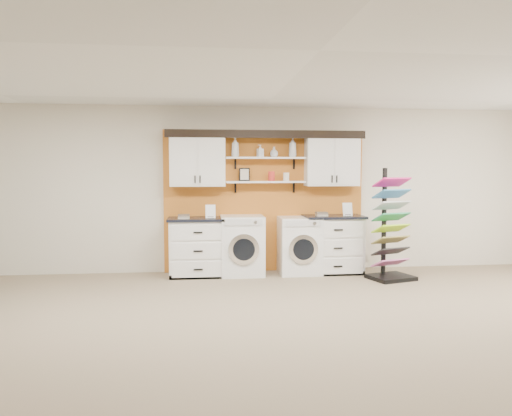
{
  "coord_description": "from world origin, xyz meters",
  "views": [
    {
      "loc": [
        -1.08,
        -4.48,
        1.73
      ],
      "look_at": [
        -0.33,
        2.3,
        1.21
      ],
      "focal_mm": 35.0,
      "sensor_mm": 36.0,
      "label": 1
    }
  ],
  "objects": [
    {
      "name": "shelf_lower",
      "position": [
        0.0,
        3.8,
        1.53
      ],
      "size": [
        1.32,
        0.28,
        0.03
      ],
      "primitive_type": "cube",
      "color": "white",
      "rests_on": "wall_back"
    },
    {
      "name": "canister_cream",
      "position": [
        0.35,
        3.8,
        1.61
      ],
      "size": [
        0.1,
        0.1,
        0.14
      ],
      "primitive_type": "cylinder",
      "color": "silver",
      "rests_on": "shelf_lower"
    },
    {
      "name": "ceiling",
      "position": [
        0.0,
        0.0,
        2.8
      ],
      "size": [
        10.0,
        10.0,
        0.0
      ],
      "primitive_type": "plane",
      "rotation": [
        3.14,
        0.0,
        0.0
      ],
      "color": "white",
      "rests_on": "wall_back"
    },
    {
      "name": "soap_bottle_b",
      "position": [
        -0.09,
        3.8,
        2.05
      ],
      "size": [
        0.12,
        0.12,
        0.2
      ],
      "primitive_type": "imported",
      "rotation": [
        0.0,
        0.0,
        -1.26
      ],
      "color": "silver",
      "rests_on": "shelf_upper"
    },
    {
      "name": "canister_red",
      "position": [
        0.1,
        3.8,
        1.62
      ],
      "size": [
        0.11,
        0.11,
        0.16
      ],
      "primitive_type": "cylinder",
      "color": "red",
      "rests_on": "shelf_lower"
    },
    {
      "name": "dryer",
      "position": [
        0.55,
        3.64,
        0.47
      ],
      "size": [
        0.68,
        0.71,
        0.95
      ],
      "color": "white",
      "rests_on": "floor"
    },
    {
      "name": "floor",
      "position": [
        0.0,
        0.0,
        0.0
      ],
      "size": [
        10.0,
        10.0,
        0.0
      ],
      "primitive_type": "plane",
      "color": "#86715A",
      "rests_on": "ground"
    },
    {
      "name": "sample_rack",
      "position": [
        1.89,
        3.04,
        0.55
      ],
      "size": [
        0.77,
        0.7,
        1.76
      ],
      "rotation": [
        0.0,
        0.0,
        0.3
      ],
      "color": "black",
      "rests_on": "floor"
    },
    {
      "name": "accent_panel",
      "position": [
        0.0,
        3.96,
        1.2
      ],
      "size": [
        3.4,
        0.07,
        2.4
      ],
      "primitive_type": "cube",
      "color": "#B9661F",
      "rests_on": "wall_back"
    },
    {
      "name": "soap_bottle_a",
      "position": [
        -0.51,
        3.8,
        2.11
      ],
      "size": [
        0.14,
        0.14,
        0.32
      ],
      "primitive_type": "imported",
      "rotation": [
        0.0,
        0.0,
        -0.14
      ],
      "color": "silver",
      "rests_on": "shelf_upper"
    },
    {
      "name": "base_cabinet_right",
      "position": [
        1.13,
        3.64,
        0.48
      ],
      "size": [
        0.99,
        0.66,
        0.97
      ],
      "color": "white",
      "rests_on": "floor"
    },
    {
      "name": "picture_frame",
      "position": [
        -0.35,
        3.85,
        1.66
      ],
      "size": [
        0.18,
        0.02,
        0.22
      ],
      "color": "black",
      "rests_on": "shelf_lower"
    },
    {
      "name": "upper_cabinet_right",
      "position": [
        1.13,
        3.79,
        1.88
      ],
      "size": [
        0.9,
        0.35,
        0.84
      ],
      "color": "white",
      "rests_on": "wall_back"
    },
    {
      "name": "soap_bottle_c",
      "position": [
        0.14,
        3.8,
        2.03
      ],
      "size": [
        0.19,
        0.19,
        0.17
      ],
      "primitive_type": "imported",
      "rotation": [
        0.0,
        0.0,
        2.32
      ],
      "color": "silver",
      "rests_on": "shelf_upper"
    },
    {
      "name": "upper_cabinet_left",
      "position": [
        -1.13,
        3.79,
        1.88
      ],
      "size": [
        0.9,
        0.35,
        0.84
      ],
      "color": "white",
      "rests_on": "wall_back"
    },
    {
      "name": "crown_molding",
      "position": [
        0.0,
        3.81,
        2.33
      ],
      "size": [
        3.3,
        0.41,
        0.13
      ],
      "color": "black",
      "rests_on": "wall_back"
    },
    {
      "name": "wall_back",
      "position": [
        0.0,
        4.0,
        1.4
      ],
      "size": [
        10.0,
        0.0,
        10.0
      ],
      "primitive_type": "plane",
      "rotation": [
        1.57,
        0.0,
        0.0
      ],
      "color": "beige",
      "rests_on": "floor"
    },
    {
      "name": "washer",
      "position": [
        -0.41,
        3.64,
        0.49
      ],
      "size": [
        0.7,
        0.71,
        0.98
      ],
      "color": "white",
      "rests_on": "floor"
    },
    {
      "name": "shelf_upper",
      "position": [
        0.0,
        3.8,
        1.93
      ],
      "size": [
        1.32,
        0.28,
        0.03
      ],
      "primitive_type": "cube",
      "color": "white",
      "rests_on": "wall_back"
    },
    {
      "name": "base_cabinet_left",
      "position": [
        -1.13,
        3.64,
        0.48
      ],
      "size": [
        0.97,
        0.66,
        0.95
      ],
      "color": "white",
      "rests_on": "floor"
    },
    {
      "name": "soap_bottle_d",
      "position": [
        0.46,
        3.8,
        2.11
      ],
      "size": [
        0.18,
        0.18,
        0.33
      ],
      "primitive_type": "imported",
      "rotation": [
        0.0,
        0.0,
        2.51
      ],
      "color": "silver",
      "rests_on": "shelf_upper"
    }
  ]
}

